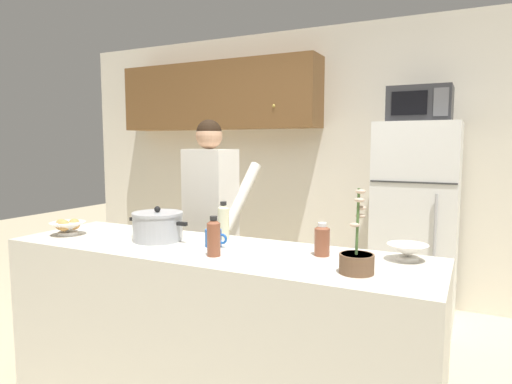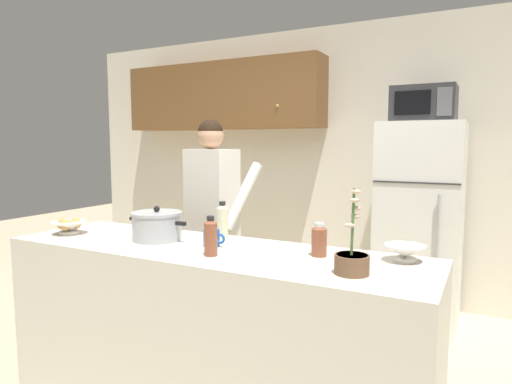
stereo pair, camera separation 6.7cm
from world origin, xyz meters
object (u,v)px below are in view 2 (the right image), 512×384
bottle_near_edge (319,240)px  potted_orchid (352,260)px  cooking_pot (157,226)px  bottle_far_corner (211,236)px  bread_bowl (69,226)px  microwave (424,104)px  person_near_pot (212,204)px  empty_bowl (405,252)px  refrigerator (419,224)px  coffee_mug (212,238)px  bottle_mid_counter (222,221)px

bottle_near_edge → potted_orchid: potted_orchid is taller
cooking_pot → bottle_far_corner: size_ratio=2.00×
bottle_near_edge → bread_bowl: bearing=-172.5°
microwave → cooking_pot: size_ratio=1.19×
person_near_pot → bread_bowl: (-0.49, -0.87, -0.06)m
microwave → empty_bowl: 1.83m
refrigerator → potted_orchid: (-0.02, -1.97, 0.16)m
microwave → bottle_near_edge: bearing=-98.2°
bottle_near_edge → potted_orchid: 0.32m
refrigerator → empty_bowl: bearing=-84.8°
empty_bowl → coffee_mug: bearing=-170.9°
bottle_near_edge → bottle_mid_counter: bearing=169.0°
microwave → bread_bowl: size_ratio=2.28×
bottle_far_corner → empty_bowl: bearing=20.8°
person_near_pot → refrigerator: bearing=39.3°
cooking_pot → bottle_mid_counter: 0.38m
bottle_mid_counter → potted_orchid: bearing=-22.0°
bottle_near_edge → potted_orchid: bearing=-44.7°
refrigerator → microwave: (0.00, -0.02, 0.97)m
bottle_near_edge → empty_bowl: bearing=12.7°
coffee_mug → microwave: bearing=64.9°
bottle_mid_counter → bottle_near_edge: bearing=-11.0°
empty_bowl → bottle_near_edge: 0.41m
empty_bowl → potted_orchid: (-0.17, -0.32, 0.02)m
refrigerator → bottle_near_edge: (-0.25, -1.74, 0.18)m
bottle_near_edge → bottle_mid_counter: 0.66m
refrigerator → empty_bowl: refrigerator is taller
person_near_pot → empty_bowl: 1.58m
person_near_pot → empty_bowl: bearing=-21.4°
refrigerator → bottle_mid_counter: size_ratio=7.44×
bread_bowl → bottle_far_corner: bearing=-2.1°
cooking_pot → bottle_near_edge: bearing=4.8°
refrigerator → bottle_far_corner: (-0.73, -1.99, 0.19)m
person_near_pot → bread_bowl: bearing=-119.3°
bread_bowl → bottle_near_edge: bottle_near_edge is taller
empty_bowl → potted_orchid: bearing=-117.9°
cooking_pot → microwave: bearing=56.1°
cooking_pot → bottle_near_edge: cooking_pot is taller
coffee_mug → bread_bowl: size_ratio=0.62×
microwave → person_near_pot: size_ratio=0.29×
bottle_mid_counter → potted_orchid: (0.87, -0.35, -0.05)m
bottle_near_edge → person_near_pot: bearing=148.1°
bottle_near_edge → bottle_far_corner: size_ratio=0.83×
refrigerator → person_near_pot: person_near_pot is taller
refrigerator → microwave: bearing=-89.9°
empty_bowl → bottle_far_corner: bottle_far_corner is taller
bread_bowl → bottle_mid_counter: bearing=19.9°
cooking_pot → bottle_mid_counter: size_ratio=1.81×
empty_bowl → bottle_far_corner: 0.94m
microwave → potted_orchid: 2.11m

